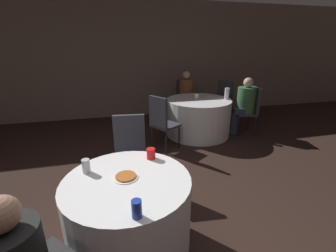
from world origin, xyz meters
TOP-DOWN VIEW (x-y plane):
  - wall_back at (0.00, 4.34)m, footprint 16.00×0.06m
  - table_near at (-0.16, 0.10)m, footprint 1.04×1.04m
  - table_far at (1.45, 2.64)m, footprint 1.30×1.30m
  - chair_near_north at (-0.06, 1.04)m, footprint 0.44×0.44m
  - chair_far_east at (2.50, 2.42)m, footprint 0.48×0.47m
  - chair_far_northeast at (2.32, 3.26)m, footprint 0.56×0.56m
  - chair_far_north at (1.51, 3.71)m, footprint 0.42×0.42m
  - chair_far_southwest at (0.56, 2.05)m, footprint 0.55×0.55m
  - person_floral_shirt at (1.50, 3.54)m, footprint 0.34×0.51m
  - person_green_jacket at (2.34, 2.46)m, footprint 0.52×0.41m
  - pizza_plate_near at (-0.16, 0.13)m, footprint 0.21×0.21m
  - soda_can_blue at (-0.13, -0.34)m, footprint 0.07×0.07m
  - soda_can_silver at (-0.48, 0.29)m, footprint 0.07×0.07m
  - cup_near at (0.09, 0.41)m, footprint 0.08×0.08m
  - bottle_far at (1.99, 2.52)m, footprint 0.09×0.09m
  - cup_far at (1.43, 2.71)m, footprint 0.09×0.09m

SIDE VIEW (x-z plane):
  - table_near at x=-0.16m, z-range 0.00..0.74m
  - table_far at x=1.45m, z-range 0.00..0.74m
  - chair_near_north at x=-0.06m, z-range 0.09..1.06m
  - chair_far_east at x=2.50m, z-range 0.09..1.06m
  - chair_far_northeast at x=2.32m, z-range 0.09..1.06m
  - chair_far_north at x=1.51m, z-range 0.09..1.06m
  - chair_far_southwest at x=0.56m, z-range 0.09..1.06m
  - person_green_jacket at x=2.34m, z-range 0.02..1.18m
  - person_floral_shirt at x=1.50m, z-range 0.01..1.20m
  - pizza_plate_near at x=-0.16m, z-range 0.74..0.75m
  - cup_near at x=0.09m, z-range 0.74..0.84m
  - cup_far at x=1.43m, z-range 0.74..0.84m
  - soda_can_blue at x=-0.13m, z-range 0.74..0.86m
  - soda_can_silver at x=-0.48m, z-range 0.74..0.86m
  - bottle_far at x=1.99m, z-range 0.74..0.97m
  - wall_back at x=0.00m, z-range 0.00..2.80m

